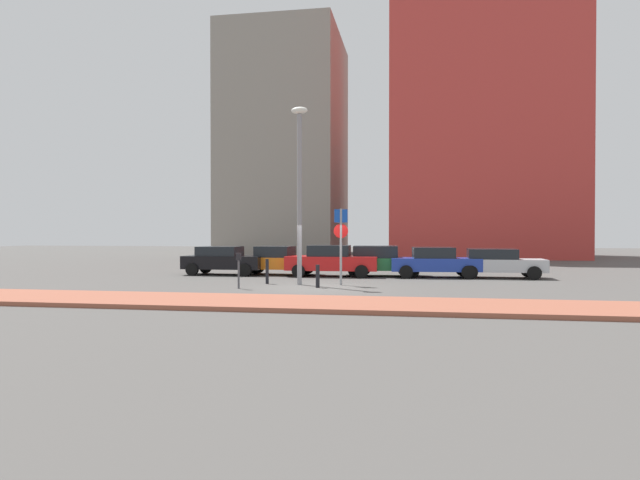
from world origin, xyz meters
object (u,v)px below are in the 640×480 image
object	(u,v)px
parked_car_green	(381,260)
parked_car_blue	(435,262)
parked_car_orange	(277,260)
parked_car_silver	(498,262)
parked_car_black	(223,260)
parking_meter	(239,266)
traffic_bollard_near	(267,271)
parked_car_red	(331,261)
parking_sign_post	(341,237)
street_lamp	(299,181)
traffic_bollard_mid	(318,276)

from	to	relation	value
parked_car_green	parked_car_blue	size ratio (longest dim) A/B	0.96
parked_car_orange	parked_car_blue	distance (m)	8.00
parked_car_silver	parked_car_black	bearing A→B (deg)	-178.70
parked_car_orange	parked_car_green	bearing A→B (deg)	0.32
parking_meter	traffic_bollard_near	xyz separation A→B (m)	(0.57, 2.13, -0.37)
parked_car_orange	parked_car_blue	size ratio (longest dim) A/B	0.95
parked_car_red	parking_sign_post	size ratio (longest dim) A/B	1.43
parking_sign_post	parked_car_red	bearing A→B (deg)	103.46
parked_car_red	parking_sign_post	bearing A→B (deg)	-76.54
parked_car_blue	traffic_bollard_near	world-z (taller)	parked_car_blue
parked_car_orange	street_lamp	xyz separation A→B (m)	(2.25, -5.05, 3.60)
parked_car_black	parked_car_silver	world-z (taller)	parked_car_black
parking_meter	traffic_bollard_near	bearing A→B (deg)	74.98
parking_sign_post	traffic_bollard_near	world-z (taller)	parking_sign_post
parked_car_black	parking_sign_post	world-z (taller)	parking_sign_post
parking_meter	traffic_bollard_mid	xyz separation A→B (m)	(2.98, 0.88, -0.44)
parked_car_green	parked_car_silver	size ratio (longest dim) A/B	1.00
street_lamp	parked_car_green	bearing A→B (deg)	58.36
traffic_bollard_mid	parked_car_silver	bearing A→B (deg)	37.59
parked_car_black	parking_sign_post	bearing A→B (deg)	-33.40
street_lamp	parked_car_red	bearing A→B (deg)	81.32
parking_sign_post	street_lamp	world-z (taller)	street_lamp
parked_car_red	parked_car_silver	bearing A→B (deg)	2.69
parked_car_orange	traffic_bollard_near	world-z (taller)	parked_car_orange
parked_car_silver	parking_sign_post	size ratio (longest dim) A/B	1.32
parked_car_red	street_lamp	size ratio (longest dim) A/B	0.61
parked_car_black	traffic_bollard_mid	world-z (taller)	parked_car_black
parked_car_black	parking_sign_post	distance (m)	8.15
parked_car_blue	parked_car_red	bearing A→B (deg)	-177.63
parked_car_green	parking_meter	bearing A→B (deg)	-126.10
parked_car_silver	street_lamp	world-z (taller)	street_lamp
traffic_bollard_mid	parking_meter	bearing A→B (deg)	-163.51
parked_car_blue	parked_car_green	bearing A→B (deg)	172.20
parked_car_red	parked_car_silver	size ratio (longest dim) A/B	1.09
parked_car_green	traffic_bollard_near	distance (m)	6.73
traffic_bollard_mid	parking_sign_post	bearing A→B (deg)	58.08
parked_car_orange	street_lamp	distance (m)	6.60
parked_car_blue	traffic_bollard_near	bearing A→B (deg)	-147.57
parked_car_silver	traffic_bollard_mid	world-z (taller)	parked_car_silver
parked_car_blue	traffic_bollard_mid	bearing A→B (deg)	-129.44
parked_car_orange	parked_car_green	world-z (taller)	parked_car_green
traffic_bollard_near	traffic_bollard_mid	size ratio (longest dim) A/B	1.16
traffic_bollard_near	parked_car_orange	bearing A→B (deg)	99.31
parked_car_black	traffic_bollard_near	bearing A→B (deg)	-51.30
parked_car_silver	parking_meter	world-z (taller)	parked_car_silver
parked_car_silver	traffic_bollard_mid	bearing A→B (deg)	-142.41
parking_meter	parked_car_black	bearing A→B (deg)	114.42
parked_car_green	parked_car_blue	xyz separation A→B (m)	(2.62, -0.36, -0.03)
parked_car_black	parked_car_green	bearing A→B (deg)	3.55
parked_car_blue	parking_meter	xyz separation A→B (m)	(-7.76, -6.69, 0.14)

